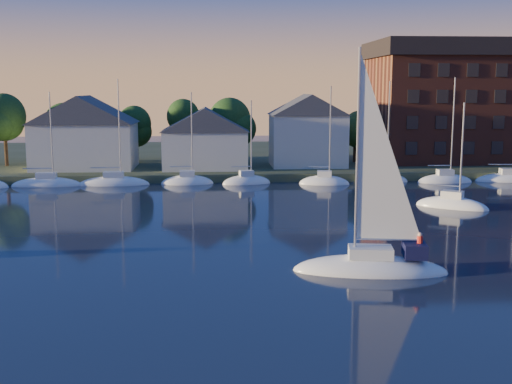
{
  "coord_description": "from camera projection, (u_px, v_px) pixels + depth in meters",
  "views": [
    {
      "loc": [
        -4.7,
        -28.62,
        11.59
      ],
      "look_at": [
        -1.46,
        22.0,
        3.37
      ],
      "focal_mm": 45.0,
      "sensor_mm": 36.0,
      "label": 1
    }
  ],
  "objects": [
    {
      "name": "moored_fleet",
      "position": [
        221.0,
        183.0,
        78.34
      ],
      "size": [
        79.5,
        2.4,
        12.05
      ],
      "color": "white",
      "rests_on": "ground"
    },
    {
      "name": "tree_line",
      "position": [
        262.0,
        120.0,
        91.38
      ],
      "size": [
        93.4,
        5.4,
        8.9
      ],
      "color": "#332317",
      "rests_on": "shoreline_land"
    },
    {
      "name": "wooden_dock",
      "position": [
        252.0,
        180.0,
        81.57
      ],
      "size": [
        120.0,
        3.0,
        1.0
      ],
      "primitive_type": "cube",
      "color": "brown",
      "rests_on": "ground"
    },
    {
      "name": "hero_sailboat",
      "position": [
        373.0,
        262.0,
        40.81
      ],
      "size": [
        10.2,
        4.59,
        15.16
      ],
      "rotation": [
        0.0,
        0.0,
        2.99
      ],
      "color": "white",
      "rests_on": "ground"
    },
    {
      "name": "clubhouse_east",
      "position": [
        307.0,
        129.0,
        88.01
      ],
      "size": [
        10.5,
        8.4,
        9.8
      ],
      "color": "silver",
      "rests_on": "shoreline_land"
    },
    {
      "name": "condo_block",
      "position": [
        476.0,
        101.0,
        94.9
      ],
      "size": [
        31.0,
        17.0,
        17.4
      ],
      "color": "brown",
      "rests_on": "shoreline_land"
    },
    {
      "name": "clubhouse_centre",
      "position": [
        205.0,
        137.0,
        85.29
      ],
      "size": [
        11.55,
        8.4,
        8.08
      ],
      "color": "silver",
      "rests_on": "shoreline_land"
    },
    {
      "name": "clubhouse_west",
      "position": [
        85.0,
        131.0,
        85.14
      ],
      "size": [
        13.65,
        9.45,
        9.64
      ],
      "color": "silver",
      "rests_on": "shoreline_land"
    },
    {
      "name": "shoreline_land",
      "position": [
        244.0,
        160.0,
        104.22
      ],
      "size": [
        160.0,
        50.0,
        2.0
      ],
      "primitive_type": "cube",
      "color": "#384227",
      "rests_on": "ground"
    },
    {
      "name": "ground",
      "position": [
        316.0,
        336.0,
        30.34
      ],
      "size": [
        260.0,
        260.0,
        0.0
      ],
      "primitive_type": "plane",
      "color": "black",
      "rests_on": "ground"
    },
    {
      "name": "drifting_sailboat_right",
      "position": [
        452.0,
        207.0,
        62.96
      ],
      "size": [
        7.23,
        5.99,
        11.35
      ],
      "rotation": [
        0.0,
        0.0,
        -0.6
      ],
      "color": "white",
      "rests_on": "ground"
    }
  ]
}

